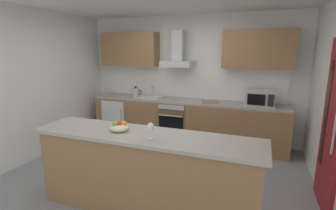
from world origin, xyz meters
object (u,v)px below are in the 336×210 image
Objects in this scene: sink at (151,97)px; range_hood at (178,56)px; wine_glass at (151,128)px; fruit_bowl at (119,127)px; oven at (175,120)px; chopping_board at (210,102)px; kettle at (136,92)px; refrigerator at (120,116)px; microwave at (260,98)px.

range_hood is (0.55, 0.12, 0.86)m from sink.
wine_glass is 0.48m from fruit_bowl.
oven is 4.50× the size of wine_glass.
wine_glass is at bearing -77.19° from oven.
fruit_bowl is at bearing -87.40° from oven.
fruit_bowl is (0.66, -2.37, 0.09)m from sink.
chopping_board is (1.27, -0.03, -0.02)m from sink.
refrigerator is at bearing 175.98° from kettle.
chopping_board is (0.61, 2.34, -0.11)m from fruit_bowl.
sink is 2.73m from wine_glass.
oven is at bearing -90.00° from range_hood.
range_hood is at bearing 92.46° from fruit_bowl.
microwave is 2.67m from wine_glass.
chopping_board is (2.06, -0.02, 0.49)m from refrigerator.
chopping_board reaches higher than refrigerator.
microwave reaches higher than kettle.
refrigerator is 0.94m from sink.
kettle reaches higher than fruit_bowl.
range_hood reaches higher than refrigerator.
fruit_bowl reaches higher than refrigerator.
kettle is 2.54m from fruit_bowl.
sink reaches higher than kettle.
range_hood is 2.75m from wine_glass.
microwave is at bearing -1.02° from sink.
sink is 1.73× the size of kettle.
sink is (-0.55, 0.01, 0.47)m from oven.
kettle is 0.40× the size of range_hood.
sink is at bearing 7.30° from kettle.
fruit_bowl is at bearing -104.72° from chopping_board.
sink is at bearing 178.44° from chopping_board.
range_hood is at bearing 10.29° from kettle.
fruit_bowl is at bearing -74.52° from sink.
oven reaches higher than refrigerator.
range_hood is 1.15m from chopping_board.
wine_glass reaches higher than fruit_bowl.
kettle is at bearing -4.02° from refrigerator.
wine_glass reaches higher than kettle.
range_hood is at bearing 168.01° from chopping_board.
sink is at bearing 178.98° from microwave.
wine_glass is 2.46m from chopping_board.
microwave is (2.96, -0.03, 0.62)m from refrigerator.
microwave is 0.91m from chopping_board.
wine_glass is (1.11, -2.49, 0.17)m from sink.
wine_glass is (-1.06, -2.45, 0.04)m from microwave.
fruit_bowl is (-1.52, -2.33, -0.03)m from microwave.
refrigerator is at bearing 179.42° from chopping_board.
refrigerator is 3.19m from wine_glass.
kettle is at bearing -172.70° from sink.
range_hood is at bearing 102.20° from wine_glass.
kettle is (0.44, -0.03, 0.58)m from refrigerator.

